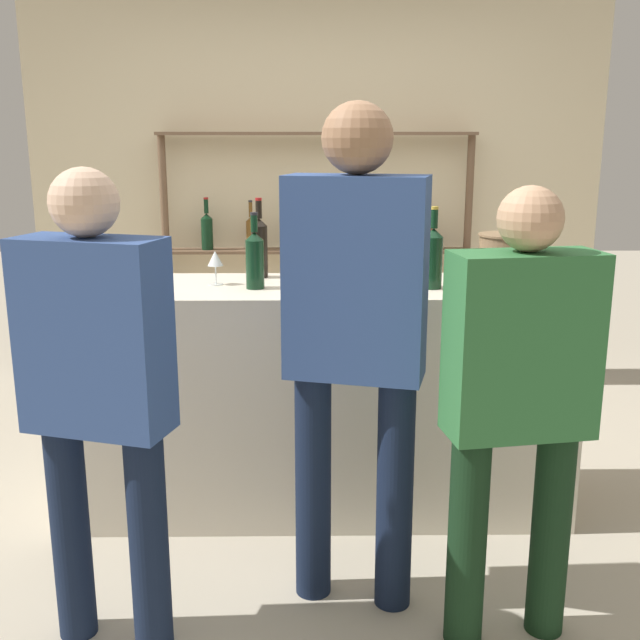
{
  "coord_description": "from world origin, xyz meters",
  "views": [
    {
      "loc": [
        -0.04,
        -3.23,
        1.68
      ],
      "look_at": [
        0.0,
        0.0,
        0.89
      ],
      "focal_mm": 42.0,
      "sensor_mm": 36.0,
      "label": 1
    }
  ],
  "objects_px": {
    "counter_bottle_0": "(338,251)",
    "counter_bottle_1": "(255,259)",
    "cork_jar": "(318,275)",
    "customer_right": "(519,391)",
    "counter_bottle_3": "(259,246)",
    "counter_bottle_2": "(433,256)",
    "ice_bucket": "(505,263)",
    "wine_glass": "(215,260)",
    "customer_center": "(355,324)",
    "customer_left": "(98,383)"
  },
  "relations": [
    {
      "from": "ice_bucket",
      "to": "customer_center",
      "type": "xyz_separation_m",
      "value": [
        -0.67,
        -0.61,
        -0.11
      ]
    },
    {
      "from": "counter_bottle_2",
      "to": "customer_right",
      "type": "height_order",
      "value": "customer_right"
    },
    {
      "from": "counter_bottle_0",
      "to": "counter_bottle_3",
      "type": "xyz_separation_m",
      "value": [
        -0.36,
        0.06,
        0.02
      ]
    },
    {
      "from": "counter_bottle_2",
      "to": "cork_jar",
      "type": "bearing_deg",
      "value": -166.59
    },
    {
      "from": "counter_bottle_0",
      "to": "customer_left",
      "type": "height_order",
      "value": "customer_left"
    },
    {
      "from": "ice_bucket",
      "to": "customer_left",
      "type": "xyz_separation_m",
      "value": [
        -1.49,
        -0.85,
        -0.24
      ]
    },
    {
      "from": "counter_bottle_3",
      "to": "ice_bucket",
      "type": "distance_m",
      "value": 1.11
    },
    {
      "from": "counter_bottle_3",
      "to": "wine_glass",
      "type": "bearing_deg",
      "value": -136.26
    },
    {
      "from": "counter_bottle_0",
      "to": "counter_bottle_2",
      "type": "xyz_separation_m",
      "value": [
        0.4,
        -0.21,
        0.01
      ]
    },
    {
      "from": "counter_bottle_3",
      "to": "customer_left",
      "type": "relative_size",
      "value": 0.23
    },
    {
      "from": "counter_bottle_3",
      "to": "customer_center",
      "type": "height_order",
      "value": "customer_center"
    },
    {
      "from": "ice_bucket",
      "to": "cork_jar",
      "type": "xyz_separation_m",
      "value": [
        -0.79,
        -0.05,
        -0.04
      ]
    },
    {
      "from": "counter_bottle_3",
      "to": "customer_center",
      "type": "relative_size",
      "value": 0.2
    },
    {
      "from": "cork_jar",
      "to": "counter_bottle_3",
      "type": "bearing_deg",
      "value": 124.41
    },
    {
      "from": "cork_jar",
      "to": "customer_center",
      "type": "height_order",
      "value": "customer_center"
    },
    {
      "from": "customer_left",
      "to": "customer_right",
      "type": "relative_size",
      "value": 1.04
    },
    {
      "from": "ice_bucket",
      "to": "cork_jar",
      "type": "bearing_deg",
      "value": -176.06
    },
    {
      "from": "counter_bottle_2",
      "to": "counter_bottle_1",
      "type": "bearing_deg",
      "value": 179.5
    },
    {
      "from": "customer_left",
      "to": "counter_bottle_1",
      "type": "bearing_deg",
      "value": -8.66
    },
    {
      "from": "wine_glass",
      "to": "counter_bottle_3",
      "type": "bearing_deg",
      "value": 43.74
    },
    {
      "from": "counter_bottle_0",
      "to": "counter_bottle_1",
      "type": "distance_m",
      "value": 0.41
    },
    {
      "from": "counter_bottle_0",
      "to": "counter_bottle_2",
      "type": "height_order",
      "value": "counter_bottle_2"
    },
    {
      "from": "cork_jar",
      "to": "customer_center",
      "type": "bearing_deg",
      "value": -77.42
    },
    {
      "from": "customer_center",
      "to": "customer_left",
      "type": "xyz_separation_m",
      "value": [
        -0.82,
        -0.24,
        -0.13
      ]
    },
    {
      "from": "counter_bottle_1",
      "to": "customer_center",
      "type": "bearing_deg",
      "value": -60.15
    },
    {
      "from": "counter_bottle_0",
      "to": "customer_right",
      "type": "distance_m",
      "value": 1.26
    },
    {
      "from": "cork_jar",
      "to": "counter_bottle_2",
      "type": "bearing_deg",
      "value": 13.41
    },
    {
      "from": "cork_jar",
      "to": "customer_left",
      "type": "height_order",
      "value": "customer_left"
    },
    {
      "from": "customer_center",
      "to": "ice_bucket",
      "type": "bearing_deg",
      "value": -32.92
    },
    {
      "from": "counter_bottle_1",
      "to": "customer_center",
      "type": "height_order",
      "value": "customer_center"
    },
    {
      "from": "cork_jar",
      "to": "customer_right",
      "type": "distance_m",
      "value": 1.04
    },
    {
      "from": "counter_bottle_1",
      "to": "wine_glass",
      "type": "xyz_separation_m",
      "value": [
        -0.18,
        0.09,
        -0.02
      ]
    },
    {
      "from": "wine_glass",
      "to": "cork_jar",
      "type": "distance_m",
      "value": 0.5
    },
    {
      "from": "counter_bottle_2",
      "to": "customer_right",
      "type": "relative_size",
      "value": 0.23
    },
    {
      "from": "ice_bucket",
      "to": "customer_right",
      "type": "height_order",
      "value": "customer_right"
    },
    {
      "from": "counter_bottle_2",
      "to": "customer_center",
      "type": "bearing_deg",
      "value": -118.66
    },
    {
      "from": "counter_bottle_0",
      "to": "cork_jar",
      "type": "distance_m",
      "value": 0.34
    },
    {
      "from": "ice_bucket",
      "to": "customer_left",
      "type": "height_order",
      "value": "customer_left"
    },
    {
      "from": "counter_bottle_1",
      "to": "customer_left",
      "type": "distance_m",
      "value": 1.05
    },
    {
      "from": "counter_bottle_2",
      "to": "wine_glass",
      "type": "distance_m",
      "value": 0.95
    },
    {
      "from": "cork_jar",
      "to": "customer_left",
      "type": "xyz_separation_m",
      "value": [
        -0.7,
        -0.8,
        -0.2
      ]
    },
    {
      "from": "customer_center",
      "to": "customer_right",
      "type": "xyz_separation_m",
      "value": [
        0.51,
        -0.22,
        -0.17
      ]
    },
    {
      "from": "cork_jar",
      "to": "customer_left",
      "type": "relative_size",
      "value": 0.1
    },
    {
      "from": "counter_bottle_0",
      "to": "wine_glass",
      "type": "relative_size",
      "value": 2.21
    },
    {
      "from": "counter_bottle_0",
      "to": "wine_glass",
      "type": "distance_m",
      "value": 0.55
    },
    {
      "from": "counter_bottle_2",
      "to": "customer_center",
      "type": "xyz_separation_m",
      "value": [
        -0.37,
        -0.68,
        -0.13
      ]
    },
    {
      "from": "cork_jar",
      "to": "customer_center",
      "type": "xyz_separation_m",
      "value": [
        0.12,
        -0.56,
        -0.07
      ]
    },
    {
      "from": "counter_bottle_3",
      "to": "customer_right",
      "type": "xyz_separation_m",
      "value": [
        0.9,
        -1.17,
        -0.3
      ]
    },
    {
      "from": "counter_bottle_3",
      "to": "customer_right",
      "type": "relative_size",
      "value": 0.24
    },
    {
      "from": "counter_bottle_3",
      "to": "counter_bottle_2",
      "type": "bearing_deg",
      "value": -19.5
    }
  ]
}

